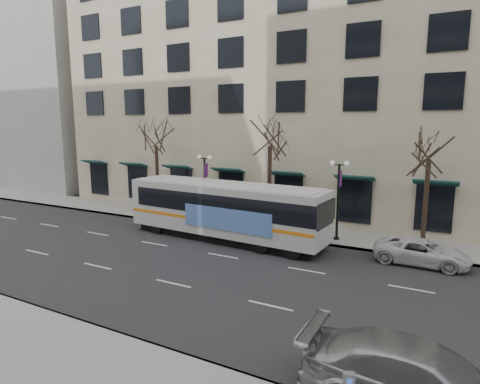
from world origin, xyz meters
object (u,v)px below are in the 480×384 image
Objects in this scene: silver_car at (422,381)px; white_pickup at (422,252)px; tree_far_mid at (270,132)px; lamp_post_right at (338,197)px; lamp_post_left at (205,185)px; tree_far_left at (156,134)px; tree_far_right at (430,142)px; city_bus at (226,209)px.

silver_car is 1.30× the size of white_pickup.
tree_far_mid is 1.64× the size of lamp_post_right.
tree_far_mid is 6.40m from lamp_post_left.
tree_far_left reaches higher than tree_far_right.
tree_far_right is at bearing 20.69° from city_bus.
white_pickup is (5.12, -2.06, -2.27)m from lamp_post_right.
tree_far_left is 0.98× the size of tree_far_mid.
tree_far_left reaches higher than silver_car.
tree_far_mid is at bearing 180.00° from tree_far_right.
lamp_post_left is at bearing -173.15° from tree_far_mid.
tree_far_mid is at bearing 6.85° from lamp_post_left.
lamp_post_right reaches higher than city_bus.
city_bus is at bearing -40.08° from lamp_post_left.
tree_far_mid is 1.06× the size of tree_far_right.
tree_far_left is at bearing 83.68° from white_pickup.
lamp_post_right is at bearing 69.27° from white_pickup.
silver_car is at bearing -38.84° from city_bus.
tree_far_left is 15.48m from lamp_post_right.
lamp_post_left is 4.62m from city_bus.
lamp_post_right is at bearing -6.83° from tree_far_mid.
white_pickup is at bearing -87.34° from tree_far_right.
silver_car is 12.37m from white_pickup.
city_bus is at bearing -155.99° from lamp_post_right.
tree_far_left reaches higher than city_bus.
lamp_post_left is at bearing 83.45° from white_pickup.
white_pickup is at bearing -7.53° from tree_far_left.
lamp_post_right is at bearing -2.29° from tree_far_left.
tree_far_mid is 1.64× the size of lamp_post_left.
tree_far_mid reaches higher than silver_car.
lamp_post_right is 5.96m from white_pickup.
tree_far_right is at bearing 3.71° from silver_car.
white_pickup is (20.12, -2.66, -6.03)m from tree_far_left.
city_bus is (-1.53, -3.51, -4.88)m from tree_far_mid.
tree_far_right is at bearing 0.00° from tree_far_left.
tree_far_right is at bearing 2.29° from lamp_post_left.
city_bus is at bearing -113.53° from tree_far_mid.
city_bus reaches higher than silver_car.
tree_far_right is 1.55× the size of lamp_post_right.
tree_far_right is 6.34m from white_pickup.
lamp_post_right is 7.22m from city_bus.
tree_far_left is 1.33× the size of silver_car.
lamp_post_right is (15.01, -0.60, -3.75)m from tree_far_left.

